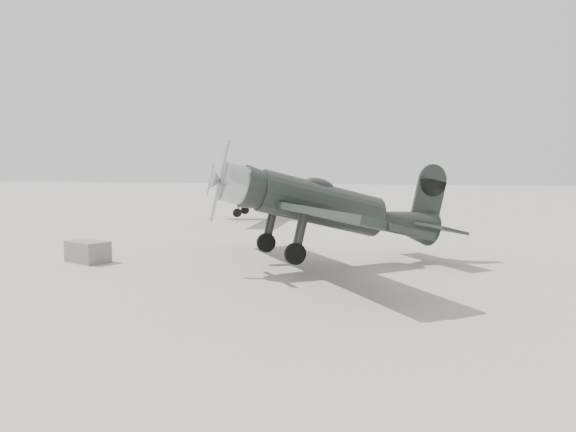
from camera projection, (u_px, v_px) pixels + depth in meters
name	position (u px, v px, depth m)	size (l,w,h in m)	color
ground	(291.00, 261.00, 19.54)	(160.00, 160.00, 0.00)	#A19D8F
lowwing_monoplane	(331.00, 207.00, 18.19)	(9.47, 10.35, 3.71)	black
highwing_monoplane	(263.00, 189.00, 34.51)	(7.45, 10.48, 2.96)	#949699
equipment_block	(88.00, 252.00, 19.28)	(1.45, 0.91, 0.73)	#64615C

